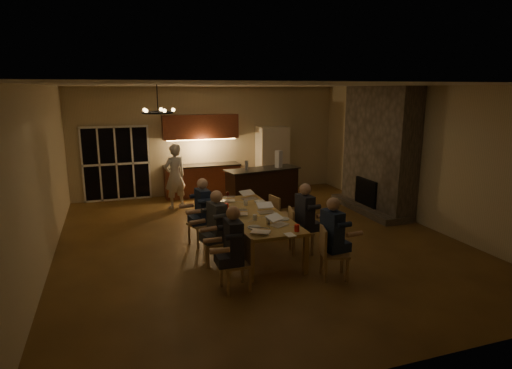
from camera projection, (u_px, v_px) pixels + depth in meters
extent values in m
plane|color=brown|center=(258.00, 240.00, 9.04)|extent=(9.00, 9.00, 0.00)
cube|color=#C7B18D|center=(209.00, 141.00, 12.86)|extent=(8.00, 0.04, 3.20)
cube|color=#C7B18D|center=(40.00, 179.00, 7.42)|extent=(0.04, 9.00, 3.20)
cube|color=#C7B18D|center=(421.00, 156.00, 9.96)|extent=(0.04, 9.00, 3.20)
cube|color=white|center=(258.00, 84.00, 8.34)|extent=(8.00, 9.00, 0.04)
cube|color=black|center=(116.00, 164.00, 12.09)|extent=(1.86, 0.08, 2.10)
cube|color=#62574D|center=(379.00, 150.00, 10.96)|extent=(0.58, 2.50, 3.20)
cube|color=beige|center=(272.00, 159.00, 13.25)|extent=(0.90, 0.68, 2.00)
cube|color=#A88143|center=(253.00, 231.00, 8.45)|extent=(1.10, 2.89, 0.75)
cube|color=black|center=(262.00, 189.00, 11.35)|extent=(2.07, 1.01, 1.08)
imported|color=silver|center=(175.00, 176.00, 11.37)|extent=(0.74, 0.62, 1.72)
torus|color=black|center=(158.00, 113.00, 7.00)|extent=(0.53, 0.53, 0.03)
cylinder|color=silver|center=(255.00, 217.00, 7.93)|extent=(0.08, 0.08, 0.10)
cylinder|color=silver|center=(246.00, 203.00, 8.93)|extent=(0.09, 0.09, 0.10)
cylinder|color=silver|center=(226.00, 203.00, 8.92)|extent=(0.08, 0.08, 0.10)
cylinder|color=red|center=(297.00, 228.00, 7.29)|extent=(0.09, 0.09, 0.12)
cylinder|color=red|center=(226.00, 206.00, 8.64)|extent=(0.09, 0.09, 0.12)
cylinder|color=#B2B2B7|center=(268.00, 221.00, 7.67)|extent=(0.07, 0.07, 0.12)
cylinder|color=#3F0F0C|center=(228.00, 195.00, 9.58)|extent=(0.07, 0.07, 0.12)
cylinder|color=#B2B2B7|center=(266.00, 205.00, 8.75)|extent=(0.06, 0.06, 0.12)
cylinder|color=silver|center=(283.00, 219.00, 7.97)|extent=(0.24, 0.24, 0.02)
cylinder|color=silver|center=(254.00, 227.00, 7.49)|extent=(0.23, 0.23, 0.02)
cylinder|color=silver|center=(259.00, 201.00, 9.22)|extent=(0.23, 0.23, 0.02)
cube|color=white|center=(290.00, 235.00, 7.11)|extent=(0.16, 0.22, 0.01)
cylinder|color=#99999E|center=(247.00, 165.00, 11.02)|extent=(0.09, 0.09, 0.24)
cube|color=silver|center=(279.00, 159.00, 11.34)|extent=(0.20, 0.20, 0.46)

